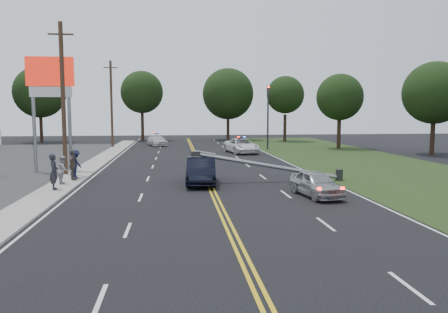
{
  "coord_description": "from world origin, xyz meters",
  "views": [
    {
      "loc": [
        -1.95,
        -17.69,
        4.3
      ],
      "look_at": [
        0.81,
        6.9,
        1.7
      ],
      "focal_mm": 35.0,
      "sensor_mm": 36.0,
      "label": 1
    }
  ],
  "objects": [
    {
      "name": "tree_13",
      "position": [
        23.09,
        22.4,
        6.02
      ],
      "size": [
        6.04,
        6.04,
        9.05
      ],
      "color": "black",
      "rests_on": "ground"
    },
    {
      "name": "sidewalk",
      "position": [
        -8.4,
        10.0,
        0.06
      ],
      "size": [
        1.8,
        70.0,
        0.12
      ],
      "primitive_type": "cube",
      "color": "#9B968C",
      "rests_on": "ground"
    },
    {
      "name": "tree_5",
      "position": [
        -20.11,
        44.26,
        6.78
      ],
      "size": [
        6.9,
        6.9,
        10.24
      ],
      "color": "black",
      "rests_on": "ground"
    },
    {
      "name": "tree_9",
      "position": [
        16.57,
        30.13,
        5.81
      ],
      "size": [
        5.24,
        5.24,
        8.45
      ],
      "color": "black",
      "rests_on": "ground"
    },
    {
      "name": "emergency_a",
      "position": [
        4.76,
        26.18,
        0.74
      ],
      "size": [
        3.36,
        5.67,
        1.48
      ],
      "primitive_type": "imported",
      "rotation": [
        0.0,
        0.0,
        0.18
      ],
      "color": "white",
      "rests_on": "ground"
    },
    {
      "name": "fallen_streetlight",
      "position": [
        4.19,
        8.0,
        0.92
      ],
      "size": [
        9.36,
        0.44,
        1.91
      ],
      "color": "#2D2D30",
      "rests_on": "ground"
    },
    {
      "name": "grass_verge",
      "position": [
        13.5,
        10.0,
        0.01
      ],
      "size": [
        12.0,
        80.0,
        0.01
      ],
      "primitive_type": "cube",
      "color": "#212F12",
      "rests_on": "ground"
    },
    {
      "name": "tree_6",
      "position": [
        -6.62,
        46.27,
        6.93
      ],
      "size": [
        6.05,
        6.05,
        9.97
      ],
      "color": "black",
      "rests_on": "ground"
    },
    {
      "name": "emergency_b",
      "position": [
        -4.2,
        36.47,
        0.64
      ],
      "size": [
        2.98,
        4.74,
        1.28
      ],
      "primitive_type": "imported",
      "rotation": [
        0.0,
        0.0,
        0.29
      ],
      "color": "silver",
      "rests_on": "ground"
    },
    {
      "name": "ground",
      "position": [
        0.0,
        0.0,
        0.0
      ],
      "size": [
        120.0,
        120.0,
        0.0
      ],
      "primitive_type": "plane",
      "color": "black",
      "rests_on": "ground"
    },
    {
      "name": "bystander_d",
      "position": [
        -8.15,
        9.38,
        1.04
      ],
      "size": [
        0.47,
        1.09,
        1.84
      ],
      "primitive_type": "imported",
      "rotation": [
        0.0,
        0.0,
        1.59
      ],
      "color": "#63554F",
      "rests_on": "sidewalk"
    },
    {
      "name": "bystander_b",
      "position": [
        -8.38,
        8.05,
        0.92
      ],
      "size": [
        0.68,
        0.83,
        1.61
      ],
      "primitive_type": "imported",
      "rotation": [
        0.0,
        0.0,
        1.67
      ],
      "color": "#A0A0A4",
      "rests_on": "sidewalk"
    },
    {
      "name": "bystander_a",
      "position": [
        -8.38,
        6.12,
        1.08
      ],
      "size": [
        0.62,
        0.79,
        1.91
      ],
      "primitive_type": "imported",
      "rotation": [
        0.0,
        0.0,
        1.82
      ],
      "color": "#24242B",
      "rests_on": "sidewalk"
    },
    {
      "name": "traffic_signal",
      "position": [
        8.3,
        30.0,
        4.21
      ],
      "size": [
        0.28,
        0.41,
        7.05
      ],
      "color": "#2D2D30",
      "rests_on": "ground"
    },
    {
      "name": "utility_pole_mid",
      "position": [
        -9.2,
        12.0,
        5.08
      ],
      "size": [
        1.6,
        0.28,
        10.0
      ],
      "color": "#382619",
      "rests_on": "ground"
    },
    {
      "name": "centerline_yellow",
      "position": [
        0.0,
        10.0,
        0.01
      ],
      "size": [
        0.36,
        80.0,
        0.0
      ],
      "primitive_type": "cube",
      "color": "gold",
      "rests_on": "ground"
    },
    {
      "name": "bystander_c",
      "position": [
        -8.15,
        10.16,
        1.0
      ],
      "size": [
        0.93,
        1.27,
        1.76
      ],
      "primitive_type": "imported",
      "rotation": [
        0.0,
        0.0,
        1.3
      ],
      "color": "#181D3D",
      "rests_on": "sidewalk"
    },
    {
      "name": "tree_7",
      "position": [
        5.82,
        46.32,
        6.75
      ],
      "size": [
        7.48,
        7.48,
        10.49
      ],
      "color": "black",
      "rests_on": "ground"
    },
    {
      "name": "pylon_sign",
      "position": [
        -10.5,
        14.0,
        6.0
      ],
      "size": [
        3.2,
        0.35,
        8.0
      ],
      "color": "gray",
      "rests_on": "ground"
    },
    {
      "name": "tree_8",
      "position": [
        13.46,
        42.59,
        6.5
      ],
      "size": [
        5.25,
        5.25,
        9.15
      ],
      "color": "black",
      "rests_on": "ground"
    },
    {
      "name": "utility_pole_far",
      "position": [
        -9.2,
        34.0,
        5.08
      ],
      "size": [
        1.6,
        0.28,
        10.0
      ],
      "color": "#382619",
      "rests_on": "ground"
    },
    {
      "name": "crashed_sedan",
      "position": [
        -0.46,
        7.76,
        0.78
      ],
      "size": [
        1.94,
        4.82,
        1.56
      ],
      "primitive_type": "imported",
      "rotation": [
        0.0,
        0.0,
        -0.06
      ],
      "color": "black",
      "rests_on": "ground"
    },
    {
      "name": "waiting_sedan",
      "position": [
        5.08,
        3.33,
        0.65
      ],
      "size": [
        2.09,
        4.02,
        1.31
      ],
      "primitive_type": "imported",
      "rotation": [
        0.0,
        0.0,
        0.15
      ],
      "color": "#9A9DA2",
      "rests_on": "ground"
    }
  ]
}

